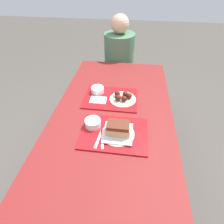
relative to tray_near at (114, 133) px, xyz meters
name	(u,v)px	position (x,y,z in m)	size (l,w,h in m)	color
ground_plane	(112,169)	(-0.04, 0.16, -0.76)	(12.00, 12.00, 0.00)	#4C4742
picnic_table	(112,125)	(-0.04, 0.16, -0.09)	(0.93, 1.87, 0.75)	maroon
picnic_bench_far	(123,79)	(-0.04, 1.32, -0.35)	(0.88, 0.28, 0.48)	maroon
tray_near	(114,133)	(0.00, 0.00, 0.00)	(0.46, 0.33, 0.01)	#B21419
tray_far	(111,98)	(-0.08, 0.40, 0.00)	(0.46, 0.33, 0.01)	#B21419
bowl_coleslaw_near	(93,123)	(-0.16, 0.05, 0.03)	(0.11, 0.11, 0.05)	silver
brisket_sandwich_plate	(118,130)	(0.03, -0.01, 0.04)	(0.22, 0.22, 0.10)	beige
plastic_fork_near	(99,138)	(-0.09, -0.07, 0.01)	(0.04, 0.17, 0.00)	white
plastic_knife_near	(102,139)	(-0.07, -0.07, 0.01)	(0.05, 0.17, 0.00)	white
condiment_packet	(112,124)	(-0.03, 0.08, 0.01)	(0.04, 0.03, 0.01)	#A59E93
bowl_coleslaw_far	(98,90)	(-0.20, 0.46, 0.03)	(0.11, 0.11, 0.05)	silver
wings_plate_far	(123,97)	(0.03, 0.38, 0.03)	(0.22, 0.22, 0.06)	beige
napkin_far	(98,100)	(-0.18, 0.34, 0.01)	(0.14, 0.10, 0.01)	white
person_seated_across	(119,52)	(-0.10, 1.32, 0.03)	(0.37, 0.37, 0.74)	#477051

